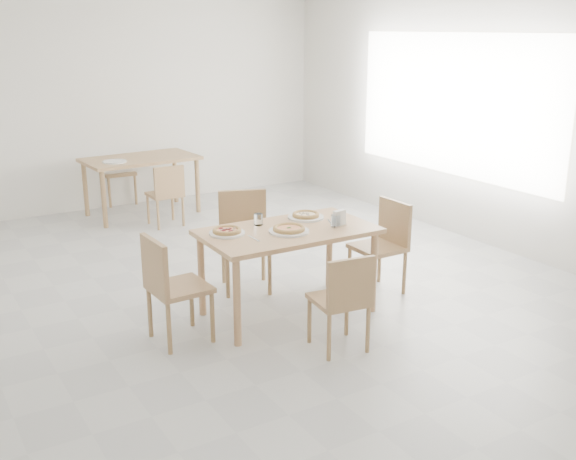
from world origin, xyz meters
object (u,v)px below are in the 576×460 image
plate_pepperoni (227,233)px  pizza_margherita (289,229)px  chair_east (385,240)px  tumbler_b (336,221)px  second_table (140,164)px  chair_back_s (167,191)px  chair_back_n (116,167)px  pizza_mushroom (306,215)px  plate_mushroom (306,217)px  chair_south (344,296)px  chair_west (169,282)px  plate_margherita (289,231)px  napkin_holder (339,219)px  tumbler_a (258,219)px  plate_empty (115,162)px  main_table (288,239)px  chair_north (244,233)px  pizza_pepperoni (227,230)px

plate_pepperoni → pizza_margherita: (0.46, -0.21, 0.02)m
chair_east → tumbler_b: tumbler_b is taller
tumbler_b → second_table: 3.88m
chair_back_s → chair_back_n: chair_back_n is taller
chair_east → second_table: bearing=-165.5°
pizza_mushroom → plate_mushroom: bearing=180.0°
chair_south → chair_west: chair_west is taller
plate_margherita → napkin_holder: bearing=-9.6°
plate_pepperoni → chair_back_s: bearing=78.2°
tumbler_a → plate_empty: size_ratio=0.34×
chair_east → plate_margherita: 1.10m
plate_margherita → main_table: bearing=63.9°
chair_south → chair_east: chair_east is taller
pizza_mushroom → plate_empty: size_ratio=1.05×
plate_mushroom → pizza_margherita: pizza_margherita is taller
main_table → napkin_holder: size_ratio=10.37×
main_table → chair_back_s: (0.10, 3.00, -0.22)m
chair_south → pizza_margherita: bearing=-81.7°
chair_back_n → chair_north: bearing=-86.7°
plate_margherita → tumbler_b: (0.42, -0.07, 0.04)m
plate_pepperoni → chair_west: bearing=-165.8°
main_table → pizza_margherita: bearing=-115.2°
chair_south → plate_margherita: 0.81m
plate_pepperoni → plate_empty: bearing=87.4°
pizza_pepperoni → second_table: bearing=81.5°
tumbler_b → plate_mushroom: bearing=101.0°
plate_pepperoni → pizza_mushroom: bearing=4.8°
chair_south → napkin_holder: size_ratio=5.55×
chair_north → pizza_pepperoni: 0.83m
chair_west → pizza_mushroom: 1.42m
main_table → plate_margherita: plate_margherita is taller
tumbler_b → second_table: tumbler_b is taller
plate_pepperoni → napkin_holder: bearing=-17.8°
pizza_mushroom → plate_empty: pizza_mushroom is taller
pizza_mushroom → chair_back_s: 2.82m
pizza_margherita → plate_empty: bearing=94.7°
chair_north → pizza_margherita: bearing=-71.0°
plate_mushroom → plate_pepperoni: size_ratio=1.09×
pizza_pepperoni → second_table: size_ratio=0.18×
plate_pepperoni → tumbler_b: tumbler_b is taller
pizza_mushroom → chair_back_n: 4.33m
pizza_margherita → plate_mushroom: bearing=39.2°
tumbler_b → chair_back_n: size_ratio=0.12×
chair_south → chair_back_s: (0.13, 3.83, -0.00)m
chair_east → plate_empty: size_ratio=2.90×
chair_east → pizza_pepperoni: size_ratio=3.22×
pizza_mushroom → chair_back_s: size_ratio=0.40×
chair_south → pizza_mushroom: 1.14m
main_table → tumbler_a: (-0.15, 0.24, 0.14)m
plate_pepperoni → main_table: bearing=-15.6°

